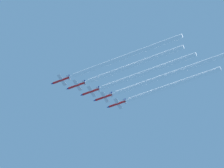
{
  "coord_description": "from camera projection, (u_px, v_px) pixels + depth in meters",
  "views": [
    {
      "loc": [
        -189.58,
        -102.12,
        1.59
      ],
      "look_at": [
        0.22,
        -14.35,
        253.78
      ],
      "focal_mm": 89.56,
      "sensor_mm": 36.0,
      "label": 1
    }
  ],
  "objects": [
    {
      "name": "smoke_trail_fourth_echelon",
      "position": [
        168.0,
        75.0,
        322.25
      ],
      "size": [
        2.39,
        70.79,
        2.39
      ],
      "color": "white"
    },
    {
      "name": "smoke_trail_third_echelon",
      "position": [
        146.0,
        72.0,
        321.65
      ],
      "size": [
        2.39,
        60.54,
        2.39
      ],
      "color": "white"
    },
    {
      "name": "jet_third_echelon",
      "position": [
        90.0,
        92.0,
        331.37
      ],
      "size": [
        8.93,
        13.01,
        3.13
      ],
      "color": "red"
    },
    {
      "name": "smoke_trail_lead",
      "position": [
        124.0,
        57.0,
        317.54
      ],
      "size": [
        2.39,
        70.34,
        2.39
      ],
      "color": "white"
    },
    {
      "name": "smoke_trail_second_echelon",
      "position": [
        133.0,
        65.0,
        319.61
      ],
      "size": [
        2.39,
        61.54,
        2.39
      ],
      "color": "white"
    },
    {
      "name": "jet_fourth_echelon",
      "position": [
        103.0,
        97.0,
        333.34
      ],
      "size": [
        8.93,
        13.01,
        3.13
      ],
      "color": "red"
    },
    {
      "name": "jet_second_echelon",
      "position": [
        76.0,
        86.0,
        329.47
      ],
      "size": [
        8.93,
        13.01,
        3.13
      ],
      "color": "red"
    },
    {
      "name": "jet_lead",
      "position": [
        61.0,
        80.0,
        328.57
      ],
      "size": [
        8.93,
        13.01,
        3.13
      ],
      "color": "red"
    },
    {
      "name": "jet_fifth_echelon",
      "position": [
        117.0,
        104.0,
        335.17
      ],
      "size": [
        8.93,
        13.01,
        3.13
      ],
      "color": "red"
    },
    {
      "name": "smoke_trail_fifth_echelon",
      "position": [
        172.0,
        85.0,
        325.63
      ],
      "size": [
        2.39,
        59.17,
        2.39
      ],
      "color": "white"
    }
  ]
}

